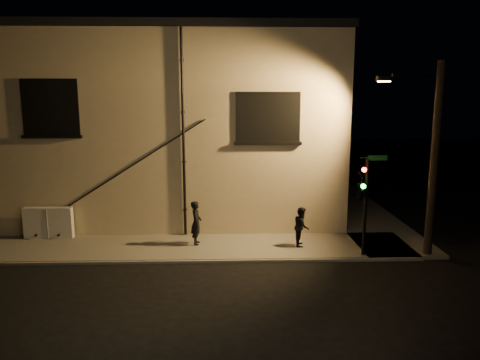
{
  "coord_description": "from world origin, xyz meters",
  "views": [
    {
      "loc": [
        -0.16,
        -15.88,
        6.0
      ],
      "look_at": [
        0.44,
        1.8,
        2.65
      ],
      "focal_mm": 35.0,
      "sensor_mm": 36.0,
      "label": 1
    }
  ],
  "objects_px": {
    "pedestrian_b": "(302,226)",
    "pedestrian_a": "(196,223)",
    "utility_cabinet": "(48,223)",
    "traffic_signal": "(361,189)",
    "streetlamp_pole": "(431,155)"
  },
  "relations": [
    {
      "from": "pedestrian_a",
      "to": "pedestrian_b",
      "type": "xyz_separation_m",
      "value": [
        4.08,
        -0.29,
        -0.1
      ]
    },
    {
      "from": "traffic_signal",
      "to": "pedestrian_a",
      "type": "bearing_deg",
      "value": 165.56
    },
    {
      "from": "pedestrian_b",
      "to": "pedestrian_a",
      "type": "bearing_deg",
      "value": 95.43
    },
    {
      "from": "pedestrian_a",
      "to": "streetlamp_pole",
      "type": "relative_size",
      "value": 0.24
    },
    {
      "from": "utility_cabinet",
      "to": "pedestrian_a",
      "type": "distance_m",
      "value": 6.14
    },
    {
      "from": "pedestrian_a",
      "to": "traffic_signal",
      "type": "height_order",
      "value": "traffic_signal"
    },
    {
      "from": "utility_cabinet",
      "to": "traffic_signal",
      "type": "relative_size",
      "value": 0.53
    },
    {
      "from": "traffic_signal",
      "to": "utility_cabinet",
      "type": "bearing_deg",
      "value": 168.19
    },
    {
      "from": "utility_cabinet",
      "to": "streetlamp_pole",
      "type": "relative_size",
      "value": 0.28
    },
    {
      "from": "utility_cabinet",
      "to": "pedestrian_b",
      "type": "distance_m",
      "value": 10.22
    },
    {
      "from": "traffic_signal",
      "to": "streetlamp_pole",
      "type": "relative_size",
      "value": 0.52
    },
    {
      "from": "pedestrian_a",
      "to": "streetlamp_pole",
      "type": "bearing_deg",
      "value": -98.9
    },
    {
      "from": "pedestrian_a",
      "to": "traffic_signal",
      "type": "xyz_separation_m",
      "value": [
        5.97,
        -1.54,
        1.62
      ]
    },
    {
      "from": "utility_cabinet",
      "to": "traffic_signal",
      "type": "bearing_deg",
      "value": -11.81
    },
    {
      "from": "utility_cabinet",
      "to": "pedestrian_a",
      "type": "relative_size",
      "value": 1.13
    }
  ]
}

